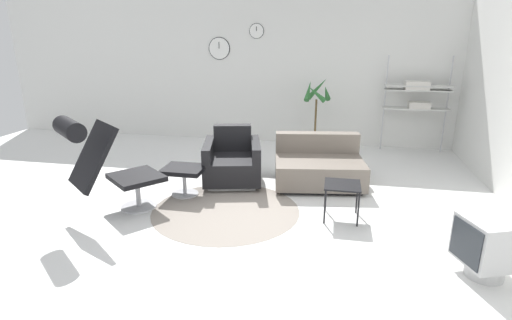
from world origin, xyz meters
TOP-DOWN VIEW (x-y plane):
  - ground_plane at (0.00, 0.00)m, footprint 12.00×12.00m
  - wall_back at (-0.00, 3.26)m, footprint 12.00×0.09m
  - round_rug at (-0.26, -0.25)m, footprint 1.82×1.82m
  - lounge_chair at (-1.60, -0.66)m, footprint 1.12×1.19m
  - ottoman at (-0.94, 0.15)m, footprint 0.54×0.46m
  - armchair_red at (-0.44, 0.79)m, footprint 0.98×1.05m
  - couch_low at (0.81, 0.93)m, footprint 1.37×1.12m
  - side_table at (1.13, -0.18)m, footprint 0.41×0.41m
  - crt_television at (2.39, -1.15)m, footprint 0.58×0.57m
  - potted_plant at (0.65, 2.70)m, footprint 0.48×0.45m
  - shelf_unit at (2.42, 2.94)m, footprint 1.14×0.28m

SIDE VIEW (x-z plane):
  - ground_plane at x=0.00m, z-range 0.00..0.00m
  - round_rug at x=-0.26m, z-range 0.00..0.01m
  - couch_low at x=0.81m, z-range -0.09..0.59m
  - armchair_red at x=-0.44m, z-range -0.11..0.68m
  - ottoman at x=-0.94m, z-range 0.11..0.50m
  - crt_television at x=2.39m, z-range 0.03..0.58m
  - side_table at x=1.13m, z-range 0.17..0.59m
  - potted_plant at x=0.65m, z-range -0.12..1.24m
  - lounge_chair at x=-1.60m, z-range 0.12..1.34m
  - shelf_unit at x=2.42m, z-range 0.19..1.93m
  - wall_back at x=0.00m, z-range 0.00..2.80m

